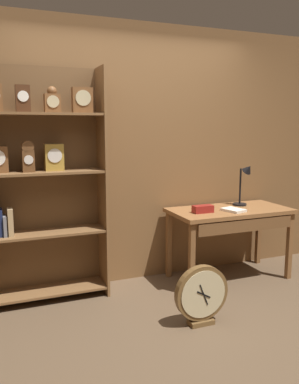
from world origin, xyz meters
TOP-DOWN VIEW (x-y plane):
  - ground_plane at (0.00, 0.00)m, footprint 10.00×10.00m
  - back_wood_panel at (0.00, 1.37)m, footprint 4.80×0.05m
  - bookshelf at (-0.95, 1.18)m, footprint 1.12×0.33m
  - workbench at (0.95, 0.97)m, footprint 1.25×0.62m
  - desk_lamp at (1.18, 1.09)m, footprint 0.20×0.20m
  - toolbox_small at (0.59, 0.94)m, footprint 0.20×0.10m
  - open_repair_manual at (0.91, 0.88)m, footprint 0.22×0.26m
  - round_clock_large at (0.18, 0.19)m, footprint 0.46×0.11m

SIDE VIEW (x-z plane):
  - ground_plane at x=0.00m, z-range 0.00..0.00m
  - round_clock_large at x=0.18m, z-range 0.00..0.50m
  - workbench at x=0.95m, z-range 0.28..1.03m
  - open_repair_manual at x=0.91m, z-range 0.74..0.77m
  - toolbox_small at x=0.59m, z-range 0.74..0.82m
  - desk_lamp at x=1.18m, z-range 0.77..1.24m
  - bookshelf at x=-0.95m, z-range 0.04..2.16m
  - back_wood_panel at x=0.00m, z-range 0.00..2.60m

